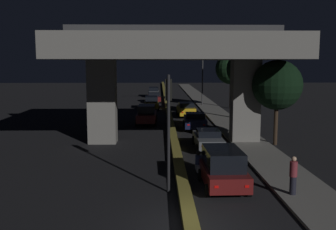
{
  "coord_description": "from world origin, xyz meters",
  "views": [
    {
      "loc": [
        -1.11,
        -13.29,
        5.88
      ],
      "look_at": [
        -0.3,
        20.97,
        1.26
      ],
      "focal_mm": 42.0,
      "sensor_mm": 36.0,
      "label": 1
    }
  ],
  "objects_px": {
    "car_dark_blue_third": "(195,121)",
    "street_lamp": "(200,70)",
    "motorcycle_white_filtering_near": "(198,166)",
    "car_taxi_yellow_second_oncoming": "(151,102)",
    "car_dark_red_lead_oncoming": "(147,114)",
    "car_grey_fourth_oncoming": "(154,92)",
    "car_grey_second": "(208,139)",
    "pedestrian_on_sidewalk": "(293,175)",
    "traffic_light_left_of_median": "(168,113)",
    "car_dark_red_third_oncoming": "(154,97)",
    "car_dark_red_lead": "(223,168)",
    "car_taxi_yellow_fourth": "(186,109)"
  },
  "relations": [
    {
      "from": "car_dark_blue_third",
      "to": "motorcycle_white_filtering_near",
      "type": "distance_m",
      "value": 14.58
    },
    {
      "from": "car_taxi_yellow_second_oncoming",
      "to": "car_grey_fourth_oncoming",
      "type": "relative_size",
      "value": 1.04
    },
    {
      "from": "car_grey_second",
      "to": "car_grey_fourth_oncoming",
      "type": "height_order",
      "value": "car_grey_fourth_oncoming"
    },
    {
      "from": "car_taxi_yellow_second_oncoming",
      "to": "car_dark_red_third_oncoming",
      "type": "distance_m",
      "value": 8.66
    },
    {
      "from": "car_dark_red_lead",
      "to": "street_lamp",
      "type": "bearing_deg",
      "value": -5.5
    },
    {
      "from": "car_taxi_yellow_fourth",
      "to": "car_dark_blue_third",
      "type": "bearing_deg",
      "value": 179.46
    },
    {
      "from": "car_dark_blue_third",
      "to": "car_dark_red_third_oncoming",
      "type": "xyz_separation_m",
      "value": [
        -3.91,
        23.73,
        -0.04
      ]
    },
    {
      "from": "car_dark_red_lead",
      "to": "car_dark_red_lead_oncoming",
      "type": "relative_size",
      "value": 0.9
    },
    {
      "from": "car_dark_blue_third",
      "to": "pedestrian_on_sidewalk",
      "type": "xyz_separation_m",
      "value": [
        2.67,
        -17.64,
        0.22
      ]
    },
    {
      "from": "pedestrian_on_sidewalk",
      "to": "car_dark_blue_third",
      "type": "bearing_deg",
      "value": 98.61
    },
    {
      "from": "car_taxi_yellow_fourth",
      "to": "pedestrian_on_sidewalk",
      "type": "distance_m",
      "value": 26.06
    },
    {
      "from": "car_taxi_yellow_second_oncoming",
      "to": "car_dark_red_lead_oncoming",
      "type": "bearing_deg",
      "value": -3.37
    },
    {
      "from": "car_grey_second",
      "to": "car_dark_red_third_oncoming",
      "type": "bearing_deg",
      "value": 6.84
    },
    {
      "from": "motorcycle_white_filtering_near",
      "to": "pedestrian_on_sidewalk",
      "type": "relative_size",
      "value": 1.18
    },
    {
      "from": "traffic_light_left_of_median",
      "to": "street_lamp",
      "type": "xyz_separation_m",
      "value": [
        5.09,
        35.55,
        1.25
      ]
    },
    {
      "from": "car_dark_red_lead",
      "to": "car_taxi_yellow_fourth",
      "type": "xyz_separation_m",
      "value": [
        -0.05,
        24.45,
        -0.16
      ]
    },
    {
      "from": "car_dark_blue_third",
      "to": "street_lamp",
      "type": "bearing_deg",
      "value": -5.16
    },
    {
      "from": "car_taxi_yellow_fourth",
      "to": "car_dark_red_lead_oncoming",
      "type": "xyz_separation_m",
      "value": [
        -4.12,
        -5.1,
        0.14
      ]
    },
    {
      "from": "traffic_light_left_of_median",
      "to": "motorcycle_white_filtering_near",
      "type": "bearing_deg",
      "value": 54.11
    },
    {
      "from": "street_lamp",
      "to": "pedestrian_on_sidewalk",
      "type": "height_order",
      "value": "street_lamp"
    },
    {
      "from": "car_grey_second",
      "to": "car_grey_fourth_oncoming",
      "type": "xyz_separation_m",
      "value": [
        -4.2,
        40.98,
        0.14
      ]
    },
    {
      "from": "car_taxi_yellow_fourth",
      "to": "car_dark_red_third_oncoming",
      "type": "height_order",
      "value": "car_taxi_yellow_fourth"
    },
    {
      "from": "car_taxi_yellow_fourth",
      "to": "car_dark_red_third_oncoming",
      "type": "xyz_separation_m",
      "value": [
        -3.69,
        15.48,
        -0.07
      ]
    },
    {
      "from": "car_dark_blue_third",
      "to": "car_taxi_yellow_fourth",
      "type": "height_order",
      "value": "car_taxi_yellow_fourth"
    },
    {
      "from": "street_lamp",
      "to": "car_taxi_yellow_second_oncoming",
      "type": "bearing_deg",
      "value": -149.88
    },
    {
      "from": "car_dark_red_lead_oncoming",
      "to": "car_grey_fourth_oncoming",
      "type": "xyz_separation_m",
      "value": [
        0.3,
        29.88,
        -0.09
      ]
    },
    {
      "from": "car_grey_second",
      "to": "motorcycle_white_filtering_near",
      "type": "height_order",
      "value": "motorcycle_white_filtering_near"
    },
    {
      "from": "motorcycle_white_filtering_near",
      "to": "car_dark_blue_third",
      "type": "bearing_deg",
      "value": -4.31
    },
    {
      "from": "car_taxi_yellow_fourth",
      "to": "car_grey_fourth_oncoming",
      "type": "distance_m",
      "value": 25.08
    },
    {
      "from": "car_taxi_yellow_fourth",
      "to": "car_dark_red_lead_oncoming",
      "type": "height_order",
      "value": "car_dark_red_lead_oncoming"
    },
    {
      "from": "street_lamp",
      "to": "car_taxi_yellow_second_oncoming",
      "type": "distance_m",
      "value": 8.49
    },
    {
      "from": "traffic_light_left_of_median",
      "to": "car_dark_blue_third",
      "type": "distance_m",
      "value": 17.19
    },
    {
      "from": "car_dark_blue_third",
      "to": "pedestrian_on_sidewalk",
      "type": "relative_size",
      "value": 2.46
    },
    {
      "from": "street_lamp",
      "to": "car_grey_second",
      "type": "height_order",
      "value": "street_lamp"
    },
    {
      "from": "car_dark_red_lead",
      "to": "motorcycle_white_filtering_near",
      "type": "relative_size",
      "value": 1.99
    },
    {
      "from": "motorcycle_white_filtering_near",
      "to": "pedestrian_on_sidewalk",
      "type": "xyz_separation_m",
      "value": [
        3.83,
        -3.11,
        0.39
      ]
    },
    {
      "from": "traffic_light_left_of_median",
      "to": "car_dark_red_lead_oncoming",
      "type": "height_order",
      "value": "traffic_light_left_of_median"
    },
    {
      "from": "car_taxi_yellow_fourth",
      "to": "car_taxi_yellow_second_oncoming",
      "type": "bearing_deg",
      "value": 27.67
    },
    {
      "from": "pedestrian_on_sidewalk",
      "to": "car_grey_second",
      "type": "bearing_deg",
      "value": 104.48
    },
    {
      "from": "street_lamp",
      "to": "car_grey_fourth_oncoming",
      "type": "xyz_separation_m",
      "value": [
        -6.38,
        14.22,
        -4.02
      ]
    },
    {
      "from": "street_lamp",
      "to": "car_taxi_yellow_fourth",
      "type": "bearing_deg",
      "value": -103.63
    },
    {
      "from": "street_lamp",
      "to": "motorcycle_white_filtering_near",
      "type": "relative_size",
      "value": 4.11
    },
    {
      "from": "motorcycle_white_filtering_near",
      "to": "car_taxi_yellow_second_oncoming",
      "type": "bearing_deg",
      "value": 5.95
    },
    {
      "from": "car_dark_red_lead_oncoming",
      "to": "car_grey_fourth_oncoming",
      "type": "bearing_deg",
      "value": -179.47
    },
    {
      "from": "pedestrian_on_sidewalk",
      "to": "car_dark_red_lead",
      "type": "bearing_deg",
      "value": 152.81
    },
    {
      "from": "car_dark_red_lead",
      "to": "car_dark_blue_third",
      "type": "height_order",
      "value": "car_dark_red_lead"
    },
    {
      "from": "car_dark_red_lead",
      "to": "car_taxi_yellow_second_oncoming",
      "type": "relative_size",
      "value": 0.83
    },
    {
      "from": "car_dark_red_lead",
      "to": "car_grey_second",
      "type": "relative_size",
      "value": 0.92
    },
    {
      "from": "traffic_light_left_of_median",
      "to": "car_dark_red_lead",
      "type": "xyz_separation_m",
      "value": [
        2.58,
        0.54,
        -2.67
      ]
    },
    {
      "from": "car_dark_red_third_oncoming",
      "to": "car_grey_fourth_oncoming",
      "type": "height_order",
      "value": "car_grey_fourth_oncoming"
    }
  ]
}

